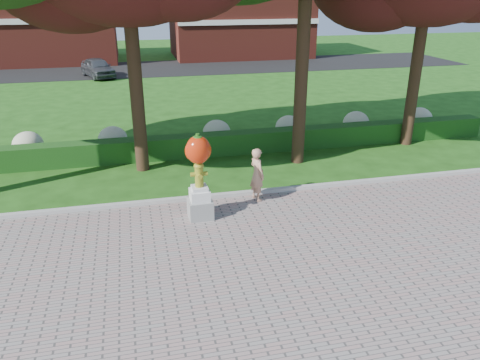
{
  "coord_description": "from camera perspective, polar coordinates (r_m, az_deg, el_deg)",
  "views": [
    {
      "loc": [
        -2.19,
        -9.57,
        5.87
      ],
      "look_at": [
        0.3,
        1.0,
        1.39
      ],
      "focal_mm": 35.0,
      "sensor_mm": 36.0,
      "label": 1
    }
  ],
  "objects": [
    {
      "name": "hydrant_sculpture",
      "position": [
        12.39,
        -5.02,
        0.7
      ],
      "size": [
        0.69,
        0.66,
        2.38
      ],
      "rotation": [
        0.0,
        0.0,
        0.03
      ],
      "color": "gray",
      "rests_on": "walkway"
    },
    {
      "name": "parked_car",
      "position": [
        35.02,
        -16.95,
        12.99
      ],
      "size": [
        2.79,
        4.19,
        1.32
      ],
      "primitive_type": "imported",
      "rotation": [
        0.0,
        0.0,
        0.35
      ],
      "color": "#42464A",
      "rests_on": "street"
    },
    {
      "name": "lawn_hedge",
      "position": [
        17.59,
        -5.45,
        4.21
      ],
      "size": [
        24.0,
        0.7,
        0.8
      ],
      "primitive_type": "cube",
      "color": "#164112",
      "rests_on": "ground"
    },
    {
      "name": "building_right",
      "position": [
        44.83,
        -0.09,
        19.03
      ],
      "size": [
        12.0,
        8.0,
        6.4
      ],
      "primitive_type": "cube",
      "color": "maroon",
      "rests_on": "ground"
    },
    {
      "name": "ground",
      "position": [
        11.44,
        -0.31,
        -8.43
      ],
      "size": [
        100.0,
        100.0,
        0.0
      ],
      "primitive_type": "plane",
      "color": "#1D4812",
      "rests_on": "ground"
    },
    {
      "name": "curb",
      "position": [
        14.02,
        -3.07,
        -2.02
      ],
      "size": [
        40.0,
        0.18,
        0.15
      ],
      "primitive_type": "cube",
      "color": "#ADADA5",
      "rests_on": "ground"
    },
    {
      "name": "woman",
      "position": [
        13.6,
        2.09,
        0.69
      ],
      "size": [
        0.53,
        0.67,
        1.59
      ],
      "primitive_type": "imported",
      "rotation": [
        0.0,
        0.0,
        1.87
      ],
      "color": "tan",
      "rests_on": "walkway"
    },
    {
      "name": "building_left",
      "position": [
        44.33,
        -24.58,
        17.48
      ],
      "size": [
        14.0,
        8.0,
        7.0
      ],
      "primitive_type": "cube",
      "color": "maroon",
      "rests_on": "ground"
    },
    {
      "name": "hydrangea_row",
      "position": [
        18.57,
        -4.16,
        5.73
      ],
      "size": [
        20.1,
        1.1,
        0.99
      ],
      "color": "#B6B98D",
      "rests_on": "ground"
    },
    {
      "name": "street",
      "position": [
        38.09,
        -10.06,
        13.26
      ],
      "size": [
        50.0,
        8.0,
        0.02
      ],
      "primitive_type": "cube",
      "color": "black",
      "rests_on": "ground"
    }
  ]
}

